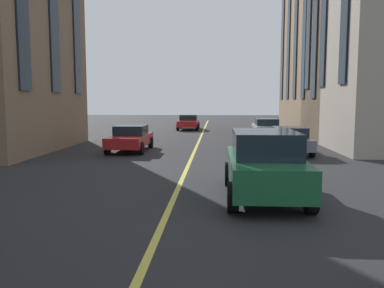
{
  "coord_description": "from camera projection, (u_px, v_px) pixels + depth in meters",
  "views": [
    {
      "loc": [
        6.33,
        -1.19,
        2.73
      ],
      "look_at": [
        17.77,
        -0.47,
        1.46
      ],
      "focal_mm": 37.05,
      "sensor_mm": 36.0,
      "label": 1
    }
  ],
  "objects": [
    {
      "name": "lane_centre_line",
      "position": [
        183.0,
        178.0,
        13.93
      ],
      "size": [
        80.0,
        0.16,
        0.01
      ],
      "color": "#D8C64C",
      "rests_on": "ground_plane"
    },
    {
      "name": "car_red_mid",
      "position": [
        189.0,
        122.0,
        37.12
      ],
      "size": [
        4.4,
        1.95,
        1.37
      ],
      "color": "#B21E1E",
      "rests_on": "ground_plane"
    },
    {
      "name": "car_red_trailing",
      "position": [
        130.0,
        138.0,
        21.39
      ],
      "size": [
        4.4,
        1.95,
        1.37
      ],
      "color": "#B21E1E",
      "rests_on": "ground_plane"
    },
    {
      "name": "car_silver_parked_b",
      "position": [
        266.0,
        127.0,
        29.7
      ],
      "size": [
        4.4,
        1.95,
        1.37
      ],
      "color": "#B7BABF",
      "rests_on": "ground_plane"
    },
    {
      "name": "car_grey_far",
      "position": [
        289.0,
        140.0,
        20.38
      ],
      "size": [
        4.4,
        1.95,
        1.37
      ],
      "color": "slate",
      "rests_on": "ground_plane"
    },
    {
      "name": "car_green_parked_a",
      "position": [
        265.0,
        164.0,
        11.06
      ],
      "size": [
        4.7,
        2.14,
        1.88
      ],
      "color": "#1E6038",
      "rests_on": "ground_plane"
    },
    {
      "name": "building_right_near",
      "position": [
        381.0,
        4.0,
        30.97
      ],
      "size": [
        16.04,
        13.04,
        20.48
      ],
      "color": "#846B51",
      "rests_on": "ground_plane"
    }
  ]
}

